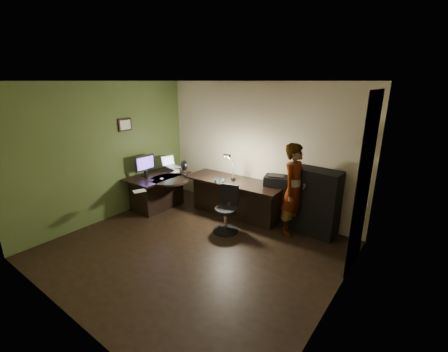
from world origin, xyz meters
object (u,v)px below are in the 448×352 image
Objects in this scene: cabinet at (316,202)px; desk_left at (159,192)px; desk_right at (234,198)px; office_chair at (226,210)px; monitor at (145,168)px; person at (294,190)px.

desk_left is at bearing -160.54° from cabinet.
office_chair reaches higher than desk_right.
monitor is (-1.78, -0.82, 0.52)m from desk_right.
person is (1.29, 0.02, 0.46)m from desk_right.
desk_right is at bearing 94.52° from person.
desk_right is 2.37× the size of office_chair.
desk_right is at bearing 22.16° from desk_left.
office_chair is (1.85, -0.01, 0.06)m from desk_left.
desk_right is at bearing 23.94° from monitor.
desk_left is at bearing -159.72° from desk_right.
office_chair is 1.29m from person.
office_chair is at bearing -69.65° from desk_right.
monitor is 0.55× the size of office_chair.
person is (1.01, 0.69, 0.41)m from office_chair.
office_chair is (2.06, 0.15, -0.47)m from monitor.
desk_left is at bearing 164.42° from office_chair.
desk_right is 4.26× the size of monitor.
desk_left is 3.32m from cabinet.
office_chair reaches higher than desk_left.
monitor reaches higher than desk_left.
monitor is 3.18m from person.
cabinet is at bearing 7.10° from desk_right.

